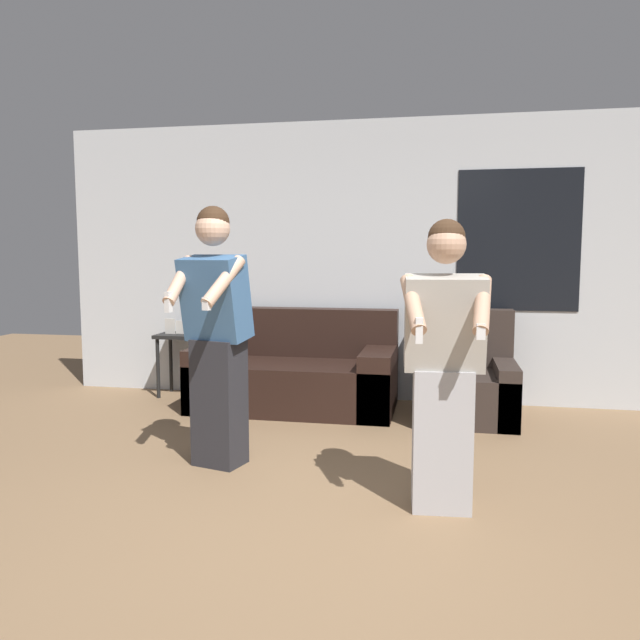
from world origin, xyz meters
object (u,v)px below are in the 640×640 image
couch (296,375)px  side_table (182,344)px  armchair (465,384)px  person_right (444,367)px  person_left (216,335)px

couch → side_table: (-1.23, 0.24, 0.22)m
armchair → person_right: bearing=-95.6°
person_left → person_right: 1.56m
person_left → person_right: person_left is taller
side_table → couch: bearing=-11.2°
person_right → armchair: bearing=84.4°
person_left → person_right: bearing=-17.2°
couch → armchair: bearing=-2.7°
armchair → person_left: 2.40m
side_table → person_left: 2.23m
armchair → person_left: (-1.69, -1.59, 0.60)m
couch → person_left: person_left is taller
side_table → person_left: (1.08, -1.91, 0.37)m
armchair → person_left: person_left is taller
couch → person_right: person_right is taller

